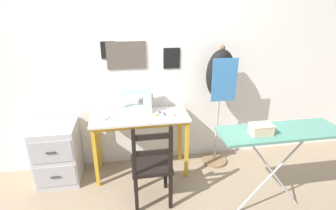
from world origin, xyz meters
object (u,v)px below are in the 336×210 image
Objects in this scene: fabric_bowl at (101,117)px; thread_spool_near_machine at (157,114)px; sewing_machine at (138,101)px; dress_form at (220,81)px; filing_cabinet at (58,153)px; thread_spool_mid_table at (160,112)px; thread_spool_far_edge at (164,114)px; storage_box at (261,129)px; scissors at (177,116)px; wooden_chair at (152,166)px; ironing_board at (280,135)px.

fabric_bowl is 0.62m from thread_spool_near_machine.
dress_form reaches higher than sewing_machine.
dress_form reaches higher than filing_cabinet.
thread_spool_near_machine is at bearing -33.58° from sewing_machine.
thread_spool_mid_table is 0.06× the size of filing_cabinet.
filing_cabinet is at bearing 177.36° from thread_spool_far_edge.
scissors is at bearing 125.62° from storage_box.
scissors is 0.12× the size of wooden_chair.
thread_spool_mid_table is at bearing 138.03° from ironing_board.
ironing_board reaches higher than filing_cabinet.
scissors is at bearing -29.80° from thread_spool_mid_table.
sewing_machine reaches higher than scissors.
sewing_machine is at bearing 96.59° from wooden_chair.
sewing_machine is 8.89× the size of thread_spool_near_machine.
thread_spool_far_edge is 1.30m from filing_cabinet.
sewing_machine is 0.45m from fabric_bowl.
thread_spool_far_edge is (0.05, -0.07, -0.01)m from thread_spool_mid_table.
sewing_machine reaches higher than fabric_bowl.
thread_spool_mid_table is 0.05× the size of wooden_chair.
scissors is 1.01m from storage_box.
scissors is 0.56× the size of storage_box.
dress_form is at bearing 92.68° from storage_box.
wooden_chair reaches higher than ironing_board.
thread_spool_near_machine is at bearing -174.42° from dress_form.
dress_form is at bearing 0.79° from filing_cabinet.
dress_form is at bearing 12.67° from scissors.
storage_box reaches higher than filing_cabinet.
filing_cabinet is 3.59× the size of storage_box.
fabric_bowl is at bearing 148.46° from storage_box.
sewing_machine is 1.86× the size of storage_box.
thread_spool_mid_table is (0.66, 0.04, -0.00)m from fabric_bowl.
thread_spool_mid_table is 1.11× the size of thread_spool_far_edge.
thread_spool_far_edge is (0.71, -0.03, -0.01)m from fabric_bowl.
ironing_board is at bearing -73.92° from dress_form.
thread_spool_far_edge reaches higher than filing_cabinet.
filing_cabinet is 2.23m from storage_box.
wooden_chair reaches higher than thread_spool_mid_table.
filing_cabinet is (-1.19, -0.01, -0.43)m from thread_spool_mid_table.
scissors is at bearing 135.70° from ironing_board.
sewing_machine is 0.27m from thread_spool_near_machine.
sewing_machine is at bearing 4.97° from filing_cabinet.
filing_cabinet is at bearing 155.21° from storage_box.
scissors reaches higher than filing_cabinet.
sewing_machine is 0.39× the size of wooden_chair.
wooden_chair is (-0.35, -0.46, -0.32)m from scissors.
ironing_board is (1.02, -0.82, 0.07)m from thread_spool_near_machine.
sewing_machine reaches higher than thread_spool_mid_table.
fabric_bowl is at bearing 178.03° from thread_spool_near_machine.
fabric_bowl is at bearing -165.48° from sewing_machine.
thread_spool_near_machine reaches higher than filing_cabinet.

